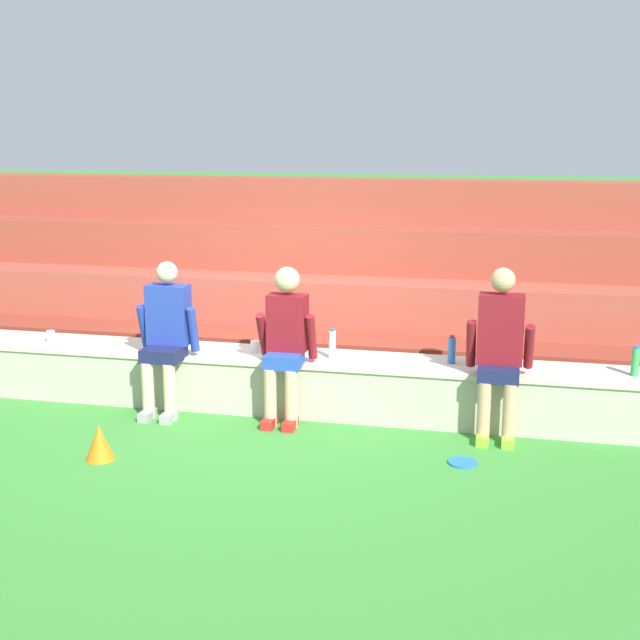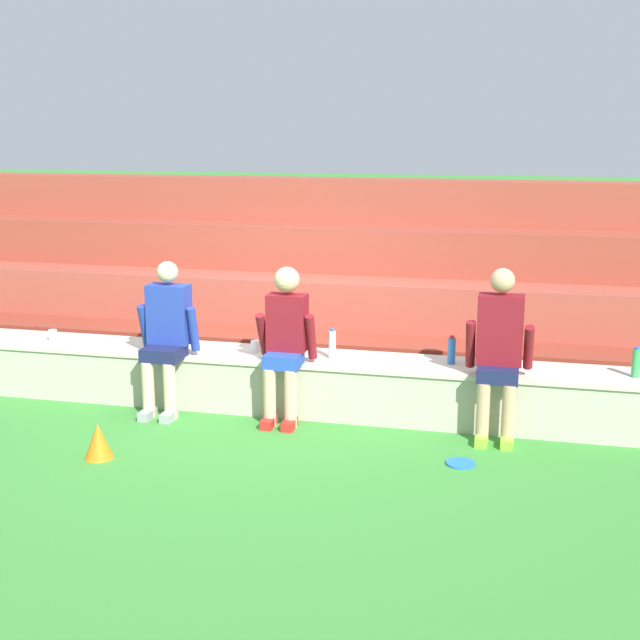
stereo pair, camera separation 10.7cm
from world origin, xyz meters
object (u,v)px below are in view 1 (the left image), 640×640
(water_bottle_mid_left, at_px, (332,344))
(frisbee, at_px, (463,463))
(person_center, at_px, (500,348))
(person_left_of_center, at_px, (286,339))
(person_far_left, at_px, (166,334))
(plastic_cup_left_end, at_px, (51,336))
(sports_cone, at_px, (100,442))
(water_bottle_near_left, at_px, (452,350))
(plastic_cup_right_end, at_px, (255,346))
(water_bottle_near_right, at_px, (635,362))

(water_bottle_mid_left, height_order, frisbee, water_bottle_mid_left)
(person_center, bearing_deg, person_left_of_center, 179.92)
(person_left_of_center, bearing_deg, person_far_left, -179.10)
(water_bottle_mid_left, height_order, plastic_cup_left_end, water_bottle_mid_left)
(frisbee, bearing_deg, sports_cone, -169.11)
(sports_cone, bearing_deg, person_left_of_center, 45.72)
(water_bottle_near_left, height_order, frisbee, water_bottle_near_left)
(plastic_cup_right_end, bearing_deg, person_left_of_center, -41.45)
(person_far_left, bearing_deg, plastic_cup_left_end, 167.81)
(person_left_of_center, height_order, water_bottle_mid_left, person_left_of_center)
(water_bottle_near_left, relative_size, frisbee, 1.13)
(person_center, height_order, water_bottle_near_left, person_center)
(water_bottle_near_left, relative_size, water_bottle_mid_left, 0.92)
(person_far_left, bearing_deg, frisbee, -13.77)
(person_center, xyz_separation_m, water_bottle_mid_left, (-1.49, 0.27, -0.12))
(person_far_left, height_order, water_bottle_near_left, person_far_left)
(water_bottle_mid_left, bearing_deg, person_left_of_center, -143.15)
(person_far_left, distance_m, plastic_cup_left_end, 1.37)
(water_bottle_mid_left, xyz_separation_m, sports_cone, (-1.56, -1.50, -0.51))
(water_bottle_near_right, height_order, frisbee, water_bottle_near_right)
(person_left_of_center, bearing_deg, sports_cone, -134.28)
(person_left_of_center, bearing_deg, plastic_cup_left_end, 173.73)
(water_bottle_mid_left, bearing_deg, sports_cone, -136.13)
(person_far_left, relative_size, person_left_of_center, 1.01)
(person_far_left, distance_m, water_bottle_near_right, 4.10)
(water_bottle_near_right, height_order, water_bottle_mid_left, water_bottle_mid_left)
(water_bottle_near_left, xyz_separation_m, water_bottle_mid_left, (-1.07, -0.08, 0.01))
(person_center, bearing_deg, plastic_cup_left_end, 176.38)
(person_center, distance_m, frisbee, 1.05)
(person_left_of_center, xyz_separation_m, person_center, (1.85, -0.00, 0.03))
(person_left_of_center, distance_m, person_center, 1.85)
(person_far_left, xyz_separation_m, sports_cone, (-0.08, -1.21, -0.60))
(person_center, xyz_separation_m, plastic_cup_right_end, (-2.23, 0.34, -0.20))
(water_bottle_near_right, relative_size, plastic_cup_right_end, 2.47)
(person_far_left, distance_m, frisbee, 2.91)
(water_bottle_near_left, bearing_deg, sports_cone, -148.96)
(person_far_left, relative_size, frisbee, 6.14)
(water_bottle_near_left, distance_m, sports_cone, 3.11)
(sports_cone, bearing_deg, water_bottle_mid_left, 43.87)
(person_left_of_center, xyz_separation_m, sports_cone, (-1.20, -1.23, -0.61))
(person_center, relative_size, plastic_cup_right_end, 13.65)
(water_bottle_near_right, relative_size, frisbee, 1.15)
(water_bottle_near_left, relative_size, plastic_cup_right_end, 2.41)
(water_bottle_near_right, height_order, plastic_cup_left_end, water_bottle_near_right)
(frisbee, bearing_deg, water_bottle_near_right, 35.95)
(person_left_of_center, xyz_separation_m, frisbee, (1.61, -0.69, -0.74))
(person_left_of_center, xyz_separation_m, plastic_cup_left_end, (-2.45, 0.27, -0.17))
(person_left_of_center, height_order, water_bottle_near_left, person_left_of_center)
(person_far_left, bearing_deg, water_bottle_near_left, 8.28)
(person_far_left, height_order, water_bottle_near_right, person_far_left)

